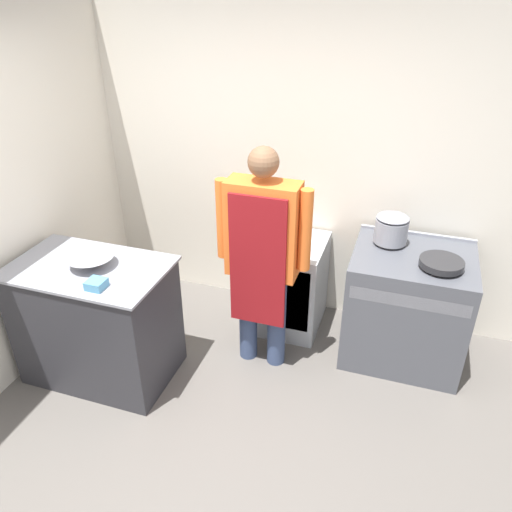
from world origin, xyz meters
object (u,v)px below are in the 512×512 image
at_px(stock_pot, 391,228).
at_px(saute_pan, 442,263).
at_px(mixing_bowl, 91,261).
at_px(fridge_unit, 289,284).
at_px(plastic_tub, 96,284).
at_px(person_cook, 262,249).
at_px(stove, 406,306).

bearing_deg(stock_pot, saute_pan, -35.03).
bearing_deg(saute_pan, mixing_bowl, -160.93).
xyz_separation_m(mixing_bowl, saute_pan, (2.30, 0.79, -0.03)).
distance_m(fridge_unit, plastic_tub, 1.68).
relative_size(person_cook, stock_pot, 7.00).
relative_size(stove, stock_pot, 3.69).
bearing_deg(stove, saute_pan, -36.44).
distance_m(stock_pot, saute_pan, 0.47).
xyz_separation_m(fridge_unit, saute_pan, (1.14, -0.23, 0.54)).
xyz_separation_m(person_cook, plastic_tub, (-0.89, -0.72, -0.04)).
distance_m(fridge_unit, saute_pan, 1.29).
xyz_separation_m(stove, fridge_unit, (-0.97, 0.10, -0.05)).
distance_m(person_cook, stock_pot, 1.01).
bearing_deg(fridge_unit, saute_pan, -11.44).
bearing_deg(stock_pot, plastic_tub, -143.37).
xyz_separation_m(plastic_tub, saute_pan, (2.10, 1.02, -0.02)).
xyz_separation_m(stove, mixing_bowl, (-2.12, -0.93, 0.52)).
distance_m(plastic_tub, saute_pan, 2.34).
bearing_deg(saute_pan, stock_pot, 144.97).
distance_m(fridge_unit, stock_pot, 0.99).
xyz_separation_m(fridge_unit, mixing_bowl, (-1.16, -1.03, 0.58)).
bearing_deg(person_cook, saute_pan, 13.95).
xyz_separation_m(person_cook, saute_pan, (1.22, 0.30, -0.06)).
xyz_separation_m(person_cook, mixing_bowl, (-1.08, -0.49, -0.03)).
bearing_deg(mixing_bowl, fridge_unit, 41.57).
bearing_deg(person_cook, stock_pot, 33.96).
height_order(plastic_tub, saute_pan, plastic_tub).
bearing_deg(stove, mixing_bowl, -156.44).
height_order(mixing_bowl, plastic_tub, mixing_bowl).
distance_m(person_cook, saute_pan, 1.25).
relative_size(person_cook, saute_pan, 5.70).
xyz_separation_m(fridge_unit, plastic_tub, (-0.96, -1.25, 0.56)).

